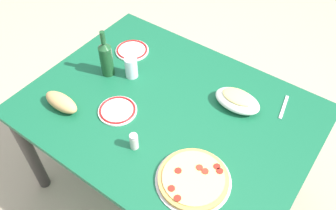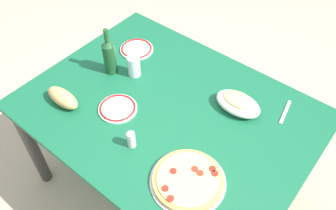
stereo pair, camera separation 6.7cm
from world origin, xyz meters
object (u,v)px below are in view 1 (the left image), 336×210
Objects in this scene: dining_table at (168,121)px; side_plate_far at (118,110)px; pepperoni_pizza at (193,179)px; baked_pasta_dish at (237,100)px; bread_loaf at (61,102)px; spice_shaker at (134,141)px; wine_bottle at (106,58)px; side_plate_near at (132,50)px; water_glass at (131,67)px.

dining_table is 0.28m from side_plate_far.
pepperoni_pizza is 1.37× the size of baked_pasta_dish.
pepperoni_pizza is at bearing 96.76° from baked_pasta_dish.
spice_shaker reaches higher than bread_loaf.
spice_shaker is at bearing 145.36° from wine_bottle.
spice_shaker is (0.32, 0.01, 0.03)m from pepperoni_pizza.
wine_bottle is 1.42× the size of side_plate_near.
baked_pasta_dish is 0.57m from spice_shaker.
spice_shaker is (-0.01, 0.28, 0.14)m from dining_table.
baked_pasta_dish is at bearing -143.27° from bread_loaf.
water_glass reaches higher than spice_shaker.
side_plate_near reaches higher than dining_table.
bread_loaf is at bearing 36.73° from baked_pasta_dish.
dining_table is 0.48m from wine_bottle.
side_plate_far is at bearing 141.19° from wine_bottle.
pepperoni_pizza reaches higher than dining_table.
side_plate_near is (0.44, -0.25, 0.11)m from dining_table.
side_plate_near is at bearing -29.19° from dining_table.
baked_pasta_dish is 2.76× the size of spice_shaker.
spice_shaker reaches higher than dining_table.
wine_bottle reaches higher than baked_pasta_dish.
side_plate_near is 0.48m from side_plate_far.
bread_loaf is (0.44, 0.31, 0.14)m from dining_table.
wine_bottle is at bearing -21.15° from pepperoni_pizza.
side_plate_far is 0.95× the size of bread_loaf.
wine_bottle reaches higher than spice_shaker.
pepperoni_pizza is at bearing -177.31° from bread_loaf.
side_plate_far reaches higher than dining_table.
spice_shaker is at bearing -176.76° from bread_loaf.
baked_pasta_dish is 0.86× the size of wine_bottle.
baked_pasta_dish is 0.61m from side_plate_far.
side_plate_near is at bearing -33.83° from pepperoni_pizza.
pepperoni_pizza reaches higher than side_plate_near.
water_glass is (0.58, 0.14, 0.02)m from baked_pasta_dish.
wine_bottle reaches higher than side_plate_far.
dining_table is 7.30× the size of side_plate_far.
side_plate_far is at bearing -29.48° from spice_shaker.
side_plate_near is at bearing -86.02° from wine_bottle.
spice_shaker is (-0.21, 0.12, 0.03)m from side_plate_far.
pepperoni_pizza is at bearing -178.08° from spice_shaker.
baked_pasta_dish is (-0.27, -0.23, 0.14)m from dining_table.
wine_bottle reaches higher than side_plate_near.
wine_bottle is (0.76, -0.29, 0.10)m from pepperoni_pizza.
pepperoni_pizza is 2.71× the size of water_glass.
dining_table is 7.32× the size of side_plate_near.
pepperoni_pizza is 0.82m from wine_bottle.
water_glass is 0.28m from side_plate_far.
spice_shaker is (0.26, 0.51, 0.00)m from baked_pasta_dish.
pepperoni_pizza is 0.32m from spice_shaker.
pepperoni_pizza is 0.73m from water_glass.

